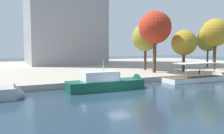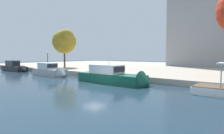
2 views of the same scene
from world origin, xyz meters
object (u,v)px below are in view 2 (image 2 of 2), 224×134
Objects in this scene: motor_yacht_1 at (51,72)px; lamp_post at (48,58)px; motor_yacht_0 at (15,68)px; motor_yacht_2 at (114,78)px; tree_4 at (65,41)px.

lamp_post is at bearing 153.00° from motor_yacht_1.
motor_yacht_0 is 1.01× the size of motor_yacht_2.
lamp_post is (-24.47, 5.26, 2.34)m from motor_yacht_2.
tree_4 is at bearing 66.47° from lamp_post.
tree_4 is at bearing 159.44° from motor_yacht_2.
motor_yacht_1 is at bearing -178.06° from motor_yacht_2.
lamp_post reaches higher than motor_yacht_0.
motor_yacht_1 is at bearing -28.74° from lamp_post.
motor_yacht_2 is 25.40m from tree_4.
tree_4 is at bearing 49.65° from motor_yacht_0.
motor_yacht_0 is at bearing -141.20° from lamp_post.
motor_yacht_0 reaches higher than motor_yacht_1.
tree_4 reaches higher than motor_yacht_2.
tree_4 is (-22.83, 9.03, 6.54)m from motor_yacht_2.
motor_yacht_1 is at bearing -47.88° from tree_4.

